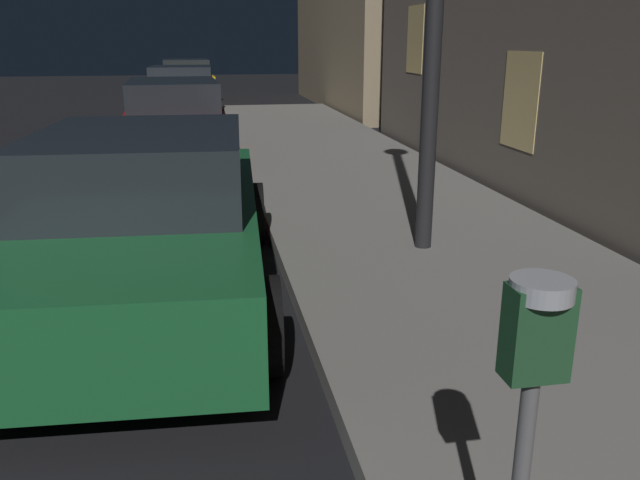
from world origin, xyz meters
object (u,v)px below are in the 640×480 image
car_red (175,120)px  car_yellow_cab (187,79)px  car_green (147,218)px  car_white (183,93)px  parking_meter (532,374)px

car_red → car_yellow_cab: (-0.00, 13.19, -0.01)m
car_green → car_red: same height
car_green → car_red: (0.00, 6.75, 0.02)m
car_green → car_red: size_ratio=1.01×
car_green → car_yellow_cab: same height
car_green → car_yellow_cab: size_ratio=1.13×
car_white → car_green: bearing=-90.0°
car_yellow_cab → car_white: bearing=-90.0°
car_red → car_white: size_ratio=1.08×
car_white → car_red: bearing=-90.0°
car_red → parking_meter: bearing=-82.1°
parking_meter → car_yellow_cab: 23.64m
car_white → car_yellow_cab: size_ratio=1.04×
parking_meter → car_white: parking_meter is taller
parking_meter → car_green: 3.95m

